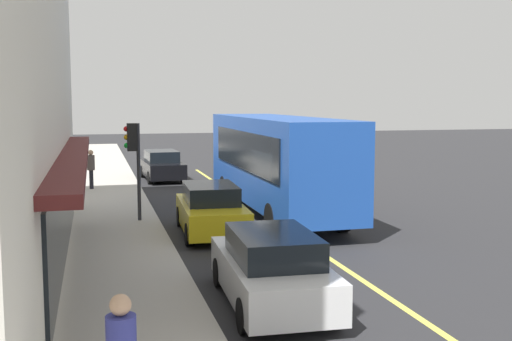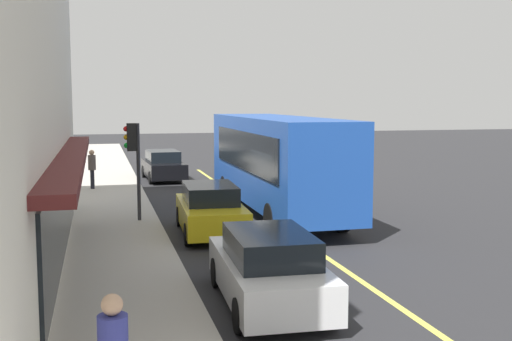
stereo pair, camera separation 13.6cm
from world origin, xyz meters
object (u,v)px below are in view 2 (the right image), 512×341
at_px(bus, 276,159).
at_px(pedestrian_by_curb, 92,165).
at_px(car_yellow, 210,210).
at_px(car_white, 269,269).
at_px(traffic_light, 133,148).
at_px(car_black, 163,166).

height_order(bus, pedestrian_by_curb, bus).
distance_m(car_yellow, pedestrian_by_curb, 10.69).
bearing_deg(car_white, pedestrian_by_curb, 11.65).
bearing_deg(car_yellow, traffic_light, 47.40).
xyz_separation_m(car_yellow, car_white, (-6.98, 0.07, 0.00)).
distance_m(traffic_light, car_white, 9.41).
height_order(traffic_light, pedestrian_by_curb, traffic_light).
bearing_deg(car_white, traffic_light, 13.27).
bearing_deg(traffic_light, bus, -80.90).
height_order(bus, car_white, bus).
bearing_deg(car_black, car_white, 179.97).
bearing_deg(car_black, traffic_light, 169.55).
height_order(traffic_light, car_black, traffic_light).
bearing_deg(car_white, car_black, -0.03).
distance_m(traffic_light, car_yellow, 3.47).
relative_size(bus, pedestrian_by_curb, 6.37).
height_order(car_yellow, pedestrian_by_curb, pedestrian_by_curb).
relative_size(car_white, pedestrian_by_curb, 2.50).
bearing_deg(bus, car_black, 15.35).
bearing_deg(pedestrian_by_curb, car_white, -168.35).
bearing_deg(pedestrian_by_curb, car_yellow, -160.41).
relative_size(bus, traffic_light, 3.48).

